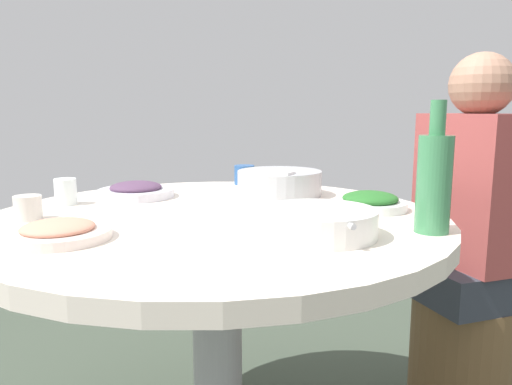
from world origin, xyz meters
The scene contains 12 objects.
round_dining_table centered at (0.00, 0.00, 0.65)m, with size 1.16×1.16×0.77m.
rice_bowl centered at (-0.33, -0.05, 0.82)m, with size 0.26×0.26×0.09m.
soup_bowl centered at (0.02, 0.32, 0.80)m, with size 0.24×0.24×0.06m.
dish_shrimp centered at (0.38, -0.08, 0.79)m, with size 0.21×0.21×0.04m.
dish_eggplant centered at (-0.03, -0.36, 0.79)m, with size 0.23×0.23×0.05m.
dish_greens centered at (-0.31, 0.28, 0.80)m, with size 0.20×0.20×0.05m.
green_bottle centered at (-0.16, 0.49, 0.89)m, with size 0.07×0.07×0.28m.
tea_cup_near centered at (0.33, -0.30, 0.80)m, with size 0.06×0.06×0.06m, color silver.
tea_cup_far centered at (-0.43, -0.28, 0.81)m, with size 0.07×0.07×0.07m, color #29538F.
tea_cup_side centered at (0.17, -0.42, 0.81)m, with size 0.06×0.06×0.07m, color white.
stool_for_diner_left centered at (-0.70, 0.43, 0.22)m, with size 0.33×0.33×0.45m, color brown.
diner_left centered at (-0.70, 0.43, 0.76)m, with size 0.46×0.45×0.76m.
Camera 1 is at (0.88, 0.86, 1.04)m, focal length 34.46 mm.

